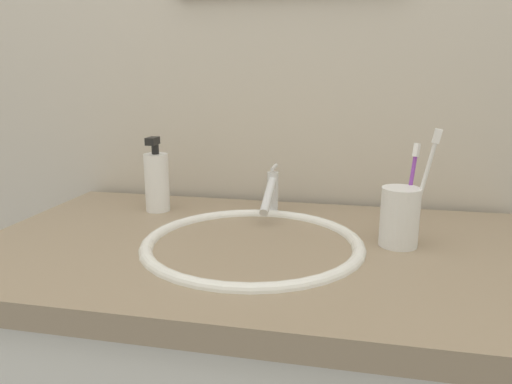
% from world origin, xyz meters
% --- Properties ---
extents(tiled_wall_back, '(2.23, 0.04, 2.40)m').
position_xyz_m(tiled_wall_back, '(0.00, 0.34, 1.20)').
color(tiled_wall_back, beige).
rests_on(tiled_wall_back, ground).
extents(sink_basin, '(0.40, 0.40, 0.11)m').
position_xyz_m(sink_basin, '(-0.01, -0.01, 0.88)').
color(sink_basin, white).
rests_on(sink_basin, vanity_counter).
extents(faucet, '(0.02, 0.15, 0.10)m').
position_xyz_m(faucet, '(-0.01, 0.18, 0.96)').
color(faucet, silver).
rests_on(faucet, sink_basin).
extents(toothbrush_cup, '(0.07, 0.07, 0.11)m').
position_xyz_m(toothbrush_cup, '(0.24, 0.04, 0.96)').
color(toothbrush_cup, white).
rests_on(toothbrush_cup, vanity_counter).
extents(toothbrush_purple, '(0.03, 0.05, 0.17)m').
position_xyz_m(toothbrush_purple, '(0.26, 0.07, 1.02)').
color(toothbrush_purple, purple).
rests_on(toothbrush_purple, toothbrush_cup).
extents(toothbrush_white, '(0.05, 0.01, 0.20)m').
position_xyz_m(toothbrush_white, '(0.28, 0.04, 1.03)').
color(toothbrush_white, white).
rests_on(toothbrush_white, toothbrush_cup).
extents(soap_dispenser, '(0.05, 0.06, 0.17)m').
position_xyz_m(soap_dispenser, '(-0.27, 0.16, 0.98)').
color(soap_dispenser, white).
rests_on(soap_dispenser, vanity_counter).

